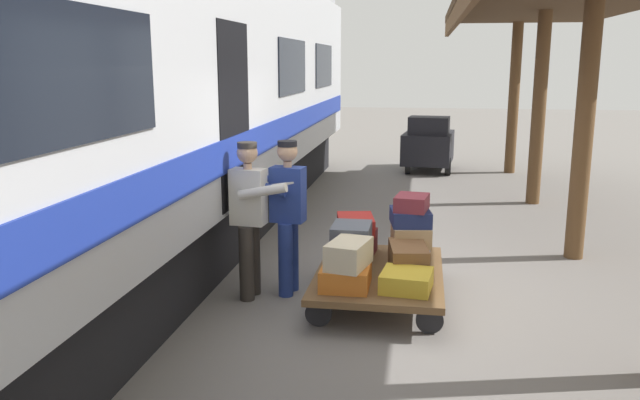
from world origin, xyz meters
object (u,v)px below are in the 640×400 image
(suitcase_navy_fabric, at_px, (410,217))
(suitcase_cream_canvas, at_px, (349,254))
(porter_by_door, at_px, (250,215))
(baggage_tug, at_px, (428,144))
(suitcase_orange_carryall, at_px, (346,276))
(suitcase_maroon_trunk, at_px, (357,243))
(suitcase_burgundy_valise, at_px, (412,203))
(luggage_cart, at_px, (380,275))
(suitcase_red_plastic, at_px, (356,224))
(suitcase_brown_leather, at_px, (408,259))
(suitcase_yellow_case, at_px, (406,281))
(suitcase_olive_duffel, at_px, (352,258))
(train_car, at_px, (107,104))
(suitcase_slate_roller, at_px, (351,236))
(porter_in_overalls, at_px, (286,212))
(suitcase_tan_vintage, at_px, (411,234))
(suitcase_gray_aluminum, at_px, (409,250))

(suitcase_navy_fabric, height_order, suitcase_cream_canvas, suitcase_navy_fabric)
(porter_by_door, relative_size, baggage_tug, 0.95)
(suitcase_orange_carryall, relative_size, porter_by_door, 0.34)
(suitcase_maroon_trunk, relative_size, suitcase_burgundy_valise, 1.14)
(suitcase_cream_canvas, xyz_separation_m, baggage_tug, (-0.80, -9.24, -0.05))
(luggage_cart, relative_size, suitcase_red_plastic, 3.62)
(suitcase_brown_leather, height_order, suitcase_orange_carryall, suitcase_brown_leather)
(suitcase_maroon_trunk, relative_size, suitcase_yellow_case, 1.02)
(suitcase_yellow_case, bearing_deg, suitcase_olive_duffel, -42.50)
(train_car, height_order, suitcase_olive_duffel, train_car)
(suitcase_slate_roller, relative_size, suitcase_cream_canvas, 0.93)
(suitcase_olive_duffel, distance_m, porter_by_door, 1.18)
(suitcase_red_plastic, bearing_deg, suitcase_maroon_trunk, 174.53)
(suitcase_orange_carryall, xyz_separation_m, suitcase_burgundy_valise, (-0.61, -1.05, 0.54))
(suitcase_maroon_trunk, distance_m, porter_by_door, 1.35)
(suitcase_brown_leather, bearing_deg, suitcase_slate_roller, 3.61)
(porter_in_overalls, height_order, porter_by_door, same)
(suitcase_burgundy_valise, height_order, porter_in_overalls, porter_in_overalls)
(suitcase_cream_canvas, distance_m, porter_in_overalls, 1.03)
(suitcase_olive_duffel, xyz_separation_m, suitcase_tan_vintage, (-0.61, -0.52, 0.15))
(suitcase_orange_carryall, xyz_separation_m, baggage_tug, (-0.83, -9.22, 0.19))
(suitcase_brown_leather, xyz_separation_m, suitcase_tan_vintage, (-0.01, -0.52, 0.13))
(suitcase_orange_carryall, distance_m, suitcase_red_plastic, 1.13)
(suitcase_brown_leather, bearing_deg, suitcase_maroon_trunk, -42.50)
(suitcase_brown_leather, relative_size, suitcase_navy_fabric, 1.25)
(suitcase_olive_duffel, distance_m, suitcase_red_plastic, 0.60)
(train_car, distance_m, suitcase_brown_leather, 3.80)
(suitcase_gray_aluminum, relative_size, suitcase_burgundy_valise, 1.41)
(suitcase_yellow_case, height_order, porter_in_overalls, porter_in_overalls)
(suitcase_red_plastic, bearing_deg, luggage_cart, 120.31)
(suitcase_brown_leather, bearing_deg, suitcase_gray_aluminum, -90.00)
(suitcase_navy_fabric, height_order, porter_in_overalls, porter_in_overalls)
(suitcase_yellow_case, xyz_separation_m, porter_by_door, (1.68, -0.43, 0.50))
(train_car, xyz_separation_m, suitcase_brown_leather, (-3.44, 0.27, -1.58))
(suitcase_cream_canvas, bearing_deg, suitcase_gray_aluminum, -116.91)
(suitcase_olive_duffel, height_order, suitcase_burgundy_valise, suitcase_burgundy_valise)
(suitcase_brown_leather, bearing_deg, suitcase_orange_carryall, 42.50)
(suitcase_red_plastic, bearing_deg, train_car, 5.67)
(luggage_cart, xyz_separation_m, suitcase_orange_carryall, (0.30, 0.55, 0.15))
(suitcase_brown_leather, distance_m, suitcase_orange_carryall, 0.82)
(train_car, distance_m, baggage_tug, 9.28)
(suitcase_red_plastic, bearing_deg, suitcase_yellow_case, 119.47)
(suitcase_brown_leather, xyz_separation_m, suitcase_olive_duffel, (0.60, 0.00, -0.02))
(suitcase_maroon_trunk, relative_size, baggage_tug, 0.27)
(suitcase_olive_duffel, xyz_separation_m, suitcase_yellow_case, (-0.60, 0.55, -0.04))
(suitcase_gray_aluminum, distance_m, suitcase_navy_fabric, 0.39)
(suitcase_orange_carryall, height_order, suitcase_red_plastic, suitcase_red_plastic)
(luggage_cart, distance_m, porter_in_overalls, 1.22)
(suitcase_olive_duffel, bearing_deg, luggage_cart, 180.00)
(suitcase_brown_leather, distance_m, suitcase_tan_vintage, 0.54)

